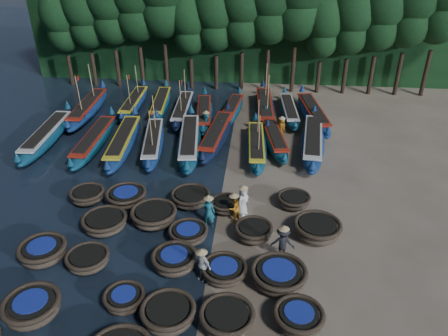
# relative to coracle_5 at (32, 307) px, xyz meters

# --- Properties ---
(ground) EXTENTS (120.00, 120.00, 0.00)m
(ground) POSITION_rel_coracle_5_xyz_m (6.53, 7.25, -0.49)
(ground) COLOR gray
(ground) RESTS_ON ground
(foliage_wall) EXTENTS (40.00, 3.00, 10.00)m
(foliage_wall) POSITION_rel_coracle_5_xyz_m (6.53, 30.75, 4.51)
(foliage_wall) COLOR black
(foliage_wall) RESTS_ON ground
(coracle_5) EXTENTS (2.72, 2.72, 0.85)m
(coracle_5) POSITION_rel_coracle_5_xyz_m (0.00, 0.00, 0.00)
(coracle_5) COLOR brown
(coracle_5) RESTS_ON ground
(coracle_6) EXTENTS (1.86, 1.86, 0.69)m
(coracle_6) POSITION_rel_coracle_5_xyz_m (3.44, 0.84, -0.09)
(coracle_6) COLOR brown
(coracle_6) RESTS_ON ground
(coracle_7) EXTENTS (2.65, 2.65, 0.81)m
(coracle_7) POSITION_rel_coracle_5_xyz_m (5.37, 0.21, -0.03)
(coracle_7) COLOR brown
(coracle_7) RESTS_ON ground
(coracle_8) EXTENTS (2.18, 2.18, 0.78)m
(coracle_8) POSITION_rel_coracle_5_xyz_m (7.65, 0.22, -0.05)
(coracle_8) COLOR brown
(coracle_8) RESTS_ON ground
(coracle_9) EXTENTS (2.31, 2.31, 0.79)m
(coracle_9) POSITION_rel_coracle_5_xyz_m (10.38, 0.47, -0.04)
(coracle_9) COLOR brown
(coracle_9) RESTS_ON ground
(coracle_10) EXTENTS (2.34, 2.34, 0.84)m
(coracle_10) POSITION_rel_coracle_5_xyz_m (-1.08, 3.23, -0.01)
(coracle_10) COLOR brown
(coracle_10) RESTS_ON ground
(coracle_11) EXTENTS (2.12, 2.12, 0.69)m
(coracle_11) POSITION_rel_coracle_5_xyz_m (1.11, 3.00, -0.10)
(coracle_11) COLOR brown
(coracle_11) RESTS_ON ground
(coracle_12) EXTENTS (2.19, 2.19, 0.84)m
(coracle_12) POSITION_rel_coracle_5_xyz_m (5.03, 3.22, -0.01)
(coracle_12) COLOR brown
(coracle_12) RESTS_ON ground
(coracle_13) EXTENTS (2.29, 2.29, 0.66)m
(coracle_13) POSITION_rel_coracle_5_xyz_m (7.29, 2.87, -0.11)
(coracle_13) COLOR brown
(coracle_13) RESTS_ON ground
(coracle_14) EXTENTS (2.54, 2.54, 0.82)m
(coracle_14) POSITION_rel_coracle_5_xyz_m (9.66, 2.69, -0.02)
(coracle_14) COLOR brown
(coracle_14) RESTS_ON ground
(coracle_15) EXTENTS (2.81, 2.81, 0.78)m
(coracle_15) POSITION_rel_coracle_5_xyz_m (0.98, 5.71, -0.05)
(coracle_15) COLOR brown
(coracle_15) RESTS_ON ground
(coracle_16) EXTENTS (2.55, 2.55, 0.83)m
(coracle_16) POSITION_rel_coracle_5_xyz_m (3.33, 6.48, -0.02)
(coracle_16) COLOR brown
(coracle_16) RESTS_ON ground
(coracle_17) EXTENTS (2.26, 2.26, 0.66)m
(coracle_17) POSITION_rel_coracle_5_xyz_m (5.31, 5.31, -0.11)
(coracle_17) COLOR brown
(coracle_17) RESTS_ON ground
(coracle_18) EXTENTS (1.92, 1.92, 0.76)m
(coracle_18) POSITION_rel_coracle_5_xyz_m (8.48, 5.68, -0.06)
(coracle_18) COLOR brown
(coracle_18) RESTS_ON ground
(coracle_19) EXTENTS (2.80, 2.80, 0.85)m
(coracle_19) POSITION_rel_coracle_5_xyz_m (11.60, 6.10, -0.01)
(coracle_19) COLOR brown
(coracle_19) RESTS_ON ground
(coracle_20) EXTENTS (2.18, 2.18, 0.74)m
(coracle_20) POSITION_rel_coracle_5_xyz_m (-0.80, 8.06, -0.07)
(coracle_20) COLOR brown
(coracle_20) RESTS_ON ground
(coracle_21) EXTENTS (2.71, 2.71, 0.76)m
(coracle_21) POSITION_rel_coracle_5_xyz_m (1.39, 8.13, -0.05)
(coracle_21) COLOR brown
(coracle_21) RESTS_ON ground
(coracle_22) EXTENTS (2.49, 2.49, 0.73)m
(coracle_22) POSITION_rel_coracle_5_xyz_m (4.94, 8.38, -0.07)
(coracle_22) COLOR brown
(coracle_22) RESTS_ON ground
(coracle_23) EXTENTS (1.73, 1.73, 0.66)m
(coracle_23) POSITION_rel_coracle_5_xyz_m (6.94, 7.90, -0.11)
(coracle_23) COLOR brown
(coracle_23) RESTS_ON ground
(coracle_24) EXTENTS (1.95, 1.95, 0.67)m
(coracle_24) POSITION_rel_coracle_5_xyz_m (10.58, 8.68, -0.11)
(coracle_24) COLOR brown
(coracle_24) RESTS_ON ground
(long_boat_0) EXTENTS (1.95, 8.97, 1.58)m
(long_boat_0) POSITION_rel_coracle_5_xyz_m (-6.25, 14.91, 0.11)
(long_boat_0) COLOR navy
(long_boat_0) RESTS_ON ground
(long_boat_1) EXTENTS (1.58, 8.53, 1.50)m
(long_boat_1) POSITION_rel_coracle_5_xyz_m (-2.71, 14.54, 0.08)
(long_boat_1) COLOR navy
(long_boat_1) RESTS_ON ground
(long_boat_2) EXTENTS (2.21, 8.88, 1.57)m
(long_boat_2) POSITION_rel_coracle_5_xyz_m (-0.65, 14.48, 0.10)
(long_boat_2) COLOR navy
(long_boat_2) RESTS_ON ground
(long_boat_3) EXTENTS (2.64, 8.05, 3.46)m
(long_boat_3) POSITION_rel_coracle_5_xyz_m (1.35, 14.69, 0.06)
(long_boat_3) COLOR navy
(long_boat_3) RESTS_ON ground
(long_boat_4) EXTENTS (2.66, 9.01, 1.60)m
(long_boat_4) POSITION_rel_coracle_5_xyz_m (3.81, 14.95, 0.12)
(long_boat_4) COLOR navy
(long_boat_4) RESTS_ON ground
(long_boat_5) EXTENTS (2.39, 8.59, 1.52)m
(long_boat_5) POSITION_rel_coracle_5_xyz_m (5.53, 16.14, 0.09)
(long_boat_5) COLOR black
(long_boat_5) RESTS_ON ground
(long_boat_6) EXTENTS (1.74, 7.92, 3.37)m
(long_boat_6) POSITION_rel_coracle_5_xyz_m (8.36, 14.81, 0.04)
(long_boat_6) COLOR navy
(long_boat_6) RESTS_ON ground
(long_boat_7) EXTENTS (2.65, 7.83, 1.40)m
(long_boat_7) POSITION_rel_coracle_5_xyz_m (9.52, 16.29, 0.04)
(long_boat_7) COLOR navy
(long_boat_7) RESTS_ON ground
(long_boat_8) EXTENTS (2.46, 9.06, 1.60)m
(long_boat_8) POSITION_rel_coracle_5_xyz_m (12.16, 15.67, 0.12)
(long_boat_8) COLOR navy
(long_boat_8) RESTS_ON ground
(long_boat_9) EXTENTS (1.90, 8.98, 3.82)m
(long_boat_9) POSITION_rel_coracle_5_xyz_m (-5.21, 20.08, 0.11)
(long_boat_9) COLOR navy
(long_boat_9) RESTS_ON ground
(long_boat_10) EXTENTS (1.61, 7.96, 3.38)m
(long_boat_10) POSITION_rel_coracle_5_xyz_m (-1.92, 21.72, 0.04)
(long_boat_10) COLOR navy
(long_boat_10) RESTS_ON ground
(long_boat_11) EXTENTS (2.05, 7.89, 1.39)m
(long_boat_11) POSITION_rel_coracle_5_xyz_m (0.32, 21.79, 0.04)
(long_boat_11) COLOR navy
(long_boat_11) RESTS_ON ground
(long_boat_12) EXTENTS (1.77, 8.16, 3.47)m
(long_boat_12) POSITION_rel_coracle_5_xyz_m (2.34, 20.66, 0.06)
(long_boat_12) COLOR black
(long_boat_12) RESTS_ON ground
(long_boat_13) EXTENTS (2.25, 7.93, 1.40)m
(long_boat_13) POSITION_rel_coracle_5_xyz_m (4.14, 20.03, 0.04)
(long_boat_13) COLOR navy
(long_boat_13) RESTS_ON ground
(long_boat_14) EXTENTS (2.19, 7.44, 1.32)m
(long_boat_14) POSITION_rel_coracle_5_xyz_m (6.22, 20.87, 0.01)
(long_boat_14) COLOR navy
(long_boat_14) RESTS_ON ground
(long_boat_15) EXTENTS (2.05, 9.00, 3.83)m
(long_boat_15) POSITION_rel_coracle_5_xyz_m (8.84, 21.54, 0.11)
(long_boat_15) COLOR black
(long_boat_15) RESTS_ON ground
(long_boat_16) EXTENTS (1.87, 7.53, 1.33)m
(long_boat_16) POSITION_rel_coracle_5_xyz_m (10.78, 21.28, 0.01)
(long_boat_16) COLOR navy
(long_boat_16) RESTS_ON ground
(long_boat_17) EXTENTS (2.82, 8.77, 1.56)m
(long_boat_17) POSITION_rel_coracle_5_xyz_m (12.61, 20.63, 0.10)
(long_boat_17) COLOR navy
(long_boat_17) RESTS_ON ground
(fisherman_0) EXTENTS (0.88, 1.00, 1.91)m
(fisherman_0) POSITION_rel_coracle_5_xyz_m (7.85, 7.65, 0.42)
(fisherman_0) COLOR silver
(fisherman_0) RESTS_ON ground
(fisherman_1) EXTENTS (0.72, 0.54, 1.97)m
(fisherman_1) POSITION_rel_coracle_5_xyz_m (6.19, 6.45, 0.49)
(fisherman_1) COLOR #1A616E
(fisherman_1) RESTS_ON ground
(fisherman_2) EXTENTS (0.94, 0.96, 1.76)m
(fisherman_2) POSITION_rel_coracle_5_xyz_m (7.41, 7.10, 0.35)
(fisherman_2) COLOR #B06C17
(fisherman_2) RESTS_ON ground
(fisherman_3) EXTENTS (1.17, 0.75, 1.92)m
(fisherman_3) POSITION_rel_coracle_5_xyz_m (9.84, 4.41, 0.40)
(fisherman_3) COLOR black
(fisherman_3) RESTS_ON ground
(fisherman_4) EXTENTS (0.98, 0.79, 1.76)m
(fisherman_4) POSITION_rel_coracle_5_xyz_m (6.36, 2.67, 0.36)
(fisherman_4) COLOR silver
(fisherman_4) RESTS_ON ground
(fisherman_5) EXTENTS (0.68, 1.52, 1.78)m
(fisherman_5) POSITION_rel_coracle_5_xyz_m (4.59, 17.85, 0.34)
(fisherman_5) COLOR #1A616E
(fisherman_5) RESTS_ON ground
(fisherman_6) EXTENTS (0.84, 0.89, 1.73)m
(fisherman_6) POSITION_rel_coracle_5_xyz_m (10.08, 17.44, 0.34)
(fisherman_6) COLOR #B06C17
(fisherman_6) RESTS_ON ground
(tree_0) EXTENTS (3.68, 3.68, 8.68)m
(tree_0) POSITION_rel_coracle_5_xyz_m (-9.47, 27.25, 5.48)
(tree_0) COLOR black
(tree_0) RESTS_ON ground
(tree_1) EXTENTS (4.09, 4.09, 9.65)m
(tree_1) POSITION_rel_coracle_5_xyz_m (-7.17, 27.25, 6.15)
(tree_1) COLOR black
(tree_1) RESTS_ON ground
(tree_2) EXTENTS (4.51, 4.51, 10.63)m
(tree_2) POSITION_rel_coracle_5_xyz_m (-4.87, 27.25, 6.83)
(tree_2) COLOR black
(tree_2) RESTS_ON ground
(tree_5) EXTENTS (3.68, 3.68, 8.68)m
(tree_5) POSITION_rel_coracle_5_xyz_m (2.03, 27.25, 5.48)
(tree_5) COLOR black
(tree_5) RESTS_ON ground
(tree_6) EXTENTS (4.09, 4.09, 9.65)m
(tree_6) POSITION_rel_coracle_5_xyz_m (4.33, 27.25, 6.15)
(tree_6) COLOR black
(tree_6) RESTS_ON ground
(tree_7) EXTENTS (4.51, 4.51, 10.63)m
(tree_7) POSITION_rel_coracle_5_xyz_m (6.63, 27.25, 6.83)
(tree_7) COLOR black
(tree_7) RESTS_ON ground
(tree_10) EXTENTS (3.68, 3.68, 8.68)m
(tree_10) POSITION_rel_coracle_5_xyz_m (13.53, 27.25, 5.48)
(tree_10) COLOR black
(tree_10) RESTS_ON ground
(tree_11) EXTENTS (4.09, 4.09, 9.65)m
(tree_11) POSITION_rel_coracle_5_xyz_m (15.83, 27.25, 6.15)
(tree_11) COLOR black
(tree_11) RESTS_ON ground
(tree_12) EXTENTS (4.51, 4.51, 10.63)m
(tree_12) POSITION_rel_coracle_5_xyz_m (18.13, 27.25, 6.83)
(tree_12) COLOR black
(tree_12) RESTS_ON ground
(tree_13) EXTENTS (4.92, 4.92, 11.60)m
(tree_13) POSITION_rel_coracle_5_xyz_m (20.43, 27.25, 7.50)
(tree_13) COLOR black
(tree_13) RESTS_ON ground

